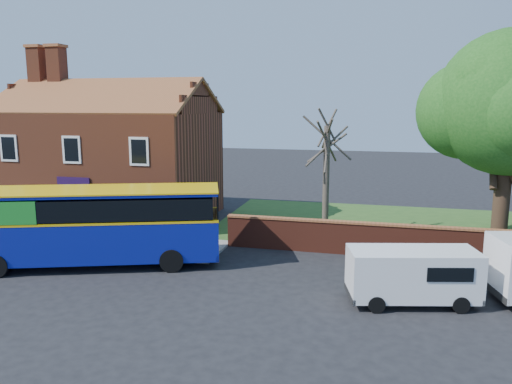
# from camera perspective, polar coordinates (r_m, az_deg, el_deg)

# --- Properties ---
(ground) EXTENTS (120.00, 120.00, 0.00)m
(ground) POSITION_cam_1_polar(r_m,az_deg,el_deg) (19.99, -14.83, -11.00)
(ground) COLOR black
(ground) RESTS_ON ground
(pavement) EXTENTS (18.00, 3.50, 0.12)m
(pavement) POSITION_cam_1_polar(r_m,az_deg,el_deg) (28.23, -21.73, -5.02)
(pavement) COLOR gray
(pavement) RESTS_ON ground
(kerb) EXTENTS (18.00, 0.15, 0.14)m
(kerb) POSITION_cam_1_polar(r_m,az_deg,el_deg) (26.89, -23.90, -5.90)
(kerb) COLOR slate
(kerb) RESTS_ON ground
(grass_strip) EXTENTS (26.00, 12.00, 0.04)m
(grass_strip) POSITION_cam_1_polar(r_m,az_deg,el_deg) (30.31, 20.83, -4.03)
(grass_strip) COLOR #426B28
(grass_strip) RESTS_ON ground
(shop_building) EXTENTS (12.30, 8.13, 10.50)m
(shop_building) POSITION_cam_1_polar(r_m,az_deg,el_deg) (32.37, -16.24, 3.21)
(shop_building) COLOR brown
(shop_building) RESTS_ON ground
(boundary_wall) EXTENTS (22.00, 0.38, 1.60)m
(boundary_wall) POSITION_cam_1_polar(r_m,az_deg,el_deg) (24.36, 22.53, -5.60)
(boundary_wall) COLOR maroon
(boundary_wall) RESTS_ON ground
(bus) EXTENTS (11.52, 6.42, 3.41)m
(bus) POSITION_cam_1_polar(r_m,az_deg,el_deg) (23.15, -19.30, -3.32)
(bus) COLOR #0D1891
(bus) RESTS_ON ground
(van_near) EXTENTS (4.80, 2.80, 1.98)m
(van_near) POSITION_cam_1_polar(r_m,az_deg,el_deg) (18.81, 17.50, -8.91)
(van_near) COLOR white
(van_near) RESTS_ON ground
(large_tree) EXTENTS (8.61, 6.82, 10.51)m
(large_tree) POSITION_cam_1_polar(r_m,az_deg,el_deg) (26.63, 27.08, 8.58)
(large_tree) COLOR black
(large_tree) RESTS_ON ground
(bare_tree) EXTENTS (2.43, 2.89, 6.48)m
(bare_tree) POSITION_cam_1_polar(r_m,az_deg,el_deg) (26.65, 8.03, 1.91)
(bare_tree) COLOR #4C4238
(bare_tree) RESTS_ON ground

